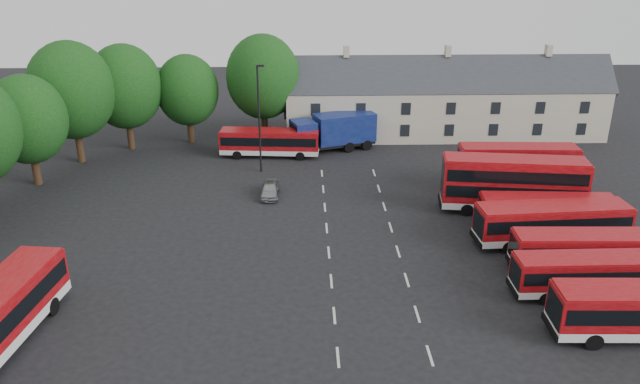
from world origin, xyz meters
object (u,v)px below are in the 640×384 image
Objects in this scene: lamppost at (259,116)px; bus_dd_south at (513,182)px; silver_car at (270,189)px; box_truck at (334,130)px.

bus_dd_south is at bearing -25.54° from lamppost.
bus_dd_south is 1.13× the size of lamppost.
silver_car is (-19.88, 3.87, -2.02)m from bus_dd_south.
bus_dd_south reaches higher than box_truck.
bus_dd_south is 20.35m from silver_car.
bus_dd_south is 21.25m from box_truck.
bus_dd_south is at bearing -69.14° from box_truck.
silver_car is at bearing -79.59° from lamppost.
silver_car is 0.36× the size of lamppost.
box_truck is 13.94m from silver_car.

